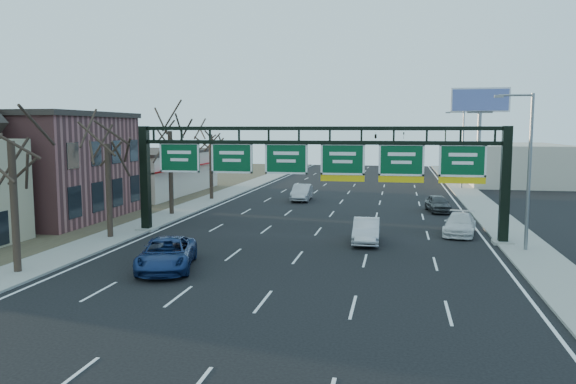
% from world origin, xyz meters
% --- Properties ---
extents(ground, '(160.00, 160.00, 0.00)m').
position_xyz_m(ground, '(0.00, 0.00, 0.00)').
color(ground, black).
rests_on(ground, ground).
extents(sidewalk_left, '(3.00, 120.00, 0.12)m').
position_xyz_m(sidewalk_left, '(-12.80, 20.00, 0.06)').
color(sidewalk_left, gray).
rests_on(sidewalk_left, ground).
extents(sidewalk_right, '(3.00, 120.00, 0.12)m').
position_xyz_m(sidewalk_right, '(12.80, 20.00, 0.06)').
color(sidewalk_right, gray).
rests_on(sidewalk_right, ground).
extents(dirt_strip_left, '(21.00, 120.00, 0.06)m').
position_xyz_m(dirt_strip_left, '(-25.00, 20.00, 0.03)').
color(dirt_strip_left, '#473D2B').
rests_on(dirt_strip_left, ground).
extents(lane_markings, '(21.60, 120.00, 0.01)m').
position_xyz_m(lane_markings, '(0.00, 20.00, 0.01)').
color(lane_markings, white).
rests_on(lane_markings, ground).
extents(sign_gantry, '(24.60, 1.20, 7.20)m').
position_xyz_m(sign_gantry, '(0.16, 8.00, 4.63)').
color(sign_gantry, black).
rests_on(sign_gantry, ground).
extents(brick_block, '(10.40, 12.40, 8.30)m').
position_xyz_m(brick_block, '(-21.50, 11.00, 4.16)').
color(brick_block, '#8B4C4C').
rests_on(brick_block, ground).
extents(cream_strip, '(10.90, 18.40, 4.70)m').
position_xyz_m(cream_strip, '(-21.48, 29.00, 2.36)').
color(cream_strip, '#BCB09C').
rests_on(cream_strip, ground).
extents(building_right_distant, '(12.00, 20.00, 5.00)m').
position_xyz_m(building_right_distant, '(20.00, 50.00, 2.50)').
color(building_right_distant, '#BCB09C').
rests_on(building_right_distant, ground).
extents(tree_near, '(3.60, 3.60, 8.86)m').
position_xyz_m(tree_near, '(-12.80, -4.00, 7.48)').
color(tree_near, '#31231B').
rests_on(tree_near, sidewalk_left).
extents(tree_gantry, '(3.60, 3.60, 8.48)m').
position_xyz_m(tree_gantry, '(-12.80, 5.00, 7.11)').
color(tree_gantry, '#31231B').
rests_on(tree_gantry, sidewalk_left).
extents(tree_mid, '(3.60, 3.60, 9.24)m').
position_xyz_m(tree_mid, '(-12.80, 15.00, 7.85)').
color(tree_mid, '#31231B').
rests_on(tree_mid, sidewalk_left).
extents(tree_far, '(3.60, 3.60, 8.86)m').
position_xyz_m(tree_far, '(-12.80, 25.00, 7.48)').
color(tree_far, '#31231B').
rests_on(tree_far, sidewalk_left).
extents(streetlight_near, '(2.15, 0.22, 9.00)m').
position_xyz_m(streetlight_near, '(12.47, 6.00, 5.08)').
color(streetlight_near, slate).
rests_on(streetlight_near, sidewalk_right).
extents(streetlight_far, '(2.15, 0.22, 9.00)m').
position_xyz_m(streetlight_far, '(12.47, 40.00, 5.08)').
color(streetlight_far, slate).
rests_on(streetlight_far, sidewalk_right).
extents(billboard_right, '(7.00, 0.50, 12.00)m').
position_xyz_m(billboard_right, '(15.00, 44.98, 9.06)').
color(billboard_right, slate).
rests_on(billboard_right, ground).
extents(traffic_signal_mast, '(10.16, 0.54, 7.00)m').
position_xyz_m(traffic_signal_mast, '(5.69, 55.00, 5.50)').
color(traffic_signal_mast, black).
rests_on(traffic_signal_mast, ground).
extents(car_blue_suv, '(3.89, 6.03, 1.55)m').
position_xyz_m(car_blue_suv, '(-6.02, -1.73, 0.77)').
color(car_blue_suv, navy).
rests_on(car_blue_suv, ground).
extents(car_silver_sedan, '(1.71, 4.59, 1.50)m').
position_xyz_m(car_silver_sedan, '(3.47, 6.79, 0.75)').
color(car_silver_sedan, '#B4B3B9').
rests_on(car_silver_sedan, ground).
extents(car_white_wagon, '(2.71, 5.06, 1.39)m').
position_xyz_m(car_white_wagon, '(9.42, 10.70, 0.70)').
color(car_white_wagon, silver).
rests_on(car_white_wagon, ground).
extents(car_grey_far, '(2.27, 4.40, 1.43)m').
position_xyz_m(car_grey_far, '(8.69, 20.94, 0.72)').
color(car_grey_far, '#3A3C3F').
rests_on(car_grey_far, ground).
extents(car_silver_distant, '(1.81, 4.82, 1.57)m').
position_xyz_m(car_silver_distant, '(-3.90, 26.17, 0.79)').
color(car_silver_distant, '#A6A6AB').
rests_on(car_silver_distant, ground).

